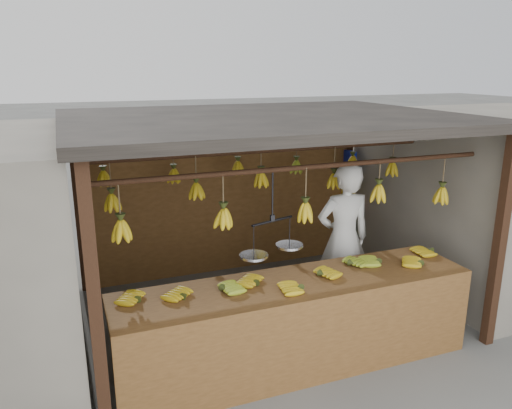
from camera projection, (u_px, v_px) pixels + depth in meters
name	position (u px, v px, depth m)	size (l,w,h in m)	color
ground	(265.00, 313.00, 6.10)	(80.00, 80.00, 0.00)	#5B5B57
stall	(255.00, 149.00, 5.87)	(4.30, 3.30, 2.40)	black
neighbor_right	(501.00, 195.00, 7.05)	(3.00, 3.00, 2.30)	slate
counter	(302.00, 304.00, 4.77)	(3.62, 0.81, 0.96)	brown
hanging_bananas	(266.00, 185.00, 5.67)	(3.63, 2.23, 0.39)	#BE9B14
balance_scale	(272.00, 246.00, 4.74)	(0.68, 0.39, 0.80)	black
vendor	(343.00, 239.00, 5.95)	(0.67, 0.44, 1.84)	white
bag_bundles	(348.00, 194.00, 7.72)	(0.08, 0.26, 1.32)	#1426BF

